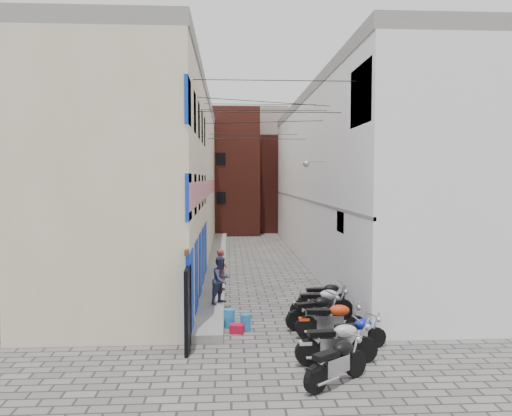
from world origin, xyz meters
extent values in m
plane|color=#565351|center=(0.00, 0.00, 0.00)|extent=(90.00, 90.00, 0.00)
cube|color=gray|center=(-2.05, 13.00, 0.12)|extent=(0.90, 26.00, 0.25)
cube|color=beige|center=(-5.00, 13.00, 4.25)|extent=(5.00, 26.00, 8.50)
cube|color=#D87A87|center=(-2.54, 13.00, 4.00)|extent=(0.10, 26.00, 0.80)
cube|color=#0C34BB|center=(-2.53, 4.90, 1.30)|extent=(0.12, 10.20, 2.40)
cube|color=#0C34BB|center=(-2.55, 4.90, 5.30)|extent=(0.10, 10.20, 4.00)
cube|color=gray|center=(-5.00, 13.00, 8.75)|extent=(5.10, 26.00, 0.50)
cube|color=black|center=(-2.52, -0.40, 1.10)|extent=(0.10, 1.20, 2.20)
cube|color=white|center=(5.00, 13.00, 4.25)|extent=(5.00, 26.00, 8.50)
cube|color=#0C34BB|center=(2.55, 1.50, 7.00)|extent=(0.10, 2.40, 1.80)
cube|color=white|center=(2.56, 4.00, 3.00)|extent=(0.08, 1.00, 0.70)
cylinder|color=#B2B2B7|center=(2.15, 7.00, 5.20)|extent=(0.80, 0.06, 0.06)
sphere|color=#B2B2B7|center=(1.75, 7.00, 5.10)|extent=(0.28, 0.28, 0.28)
cube|color=gray|center=(5.00, 13.00, 8.75)|extent=(5.10, 26.00, 0.50)
cube|color=gray|center=(2.54, 13.00, 3.40)|extent=(0.10, 26.00, 0.12)
cube|color=maroon|center=(-2.00, 28.00, 5.00)|extent=(6.00, 6.00, 10.00)
cube|color=maroon|center=(3.00, 30.00, 4.00)|extent=(5.00, 6.00, 8.00)
cube|color=gray|center=(0.00, 34.00, 5.50)|extent=(8.00, 5.00, 11.00)
cube|color=black|center=(0.00, 25.20, 1.20)|extent=(2.00, 0.30, 2.40)
cylinder|color=black|center=(0.00, 2.00, 7.50)|extent=(5.20, 0.02, 0.02)
cylinder|color=black|center=(0.00, 4.00, 6.80)|extent=(5.20, 0.02, 0.02)
cylinder|color=black|center=(0.00, 6.50, 7.20)|extent=(5.20, 0.02, 0.02)
cylinder|color=black|center=(0.00, 9.00, 7.80)|extent=(5.20, 0.02, 0.02)
cylinder|color=black|center=(0.00, 12.00, 6.50)|extent=(5.20, 0.02, 0.02)
cylinder|color=black|center=(0.00, 15.00, 7.00)|extent=(5.20, 0.02, 0.02)
cylinder|color=black|center=(0.00, 5.00, 7.30)|extent=(5.65, 2.07, 0.02)
cylinder|color=black|center=(0.00, 8.00, 6.90)|extent=(5.80, 1.58, 0.02)
imported|color=brown|center=(-1.71, 5.42, 1.05)|extent=(0.49, 0.65, 1.59)
imported|color=#33374C|center=(-1.70, 3.48, 1.06)|extent=(0.97, 1.00, 1.62)
cylinder|color=#2573BD|center=(-0.95, 1.22, 0.24)|extent=(0.38, 0.38, 0.48)
cylinder|color=#2A88D5|center=(-1.44, 1.59, 0.27)|extent=(0.45, 0.45, 0.54)
cube|color=#B80D2A|center=(-1.21, 0.97, 0.13)|extent=(0.45, 0.37, 0.25)
camera|label=1|loc=(-1.45, -13.35, 4.53)|focal=35.00mm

